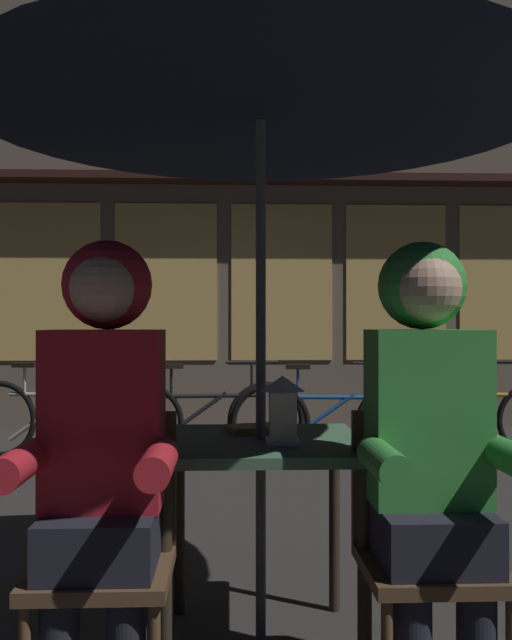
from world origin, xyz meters
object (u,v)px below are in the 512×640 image
cafe_table (261,467)px  book (255,429)px  lantern (283,408)px  patio_umbrella (261,68)px  potted_plant (465,384)px  bicycle_third (205,420)px  chair_right (424,540)px  bicycle_second (56,418)px  bicycle_fifth (474,418)px  chair_left (106,544)px  bicycle_fourth (332,421)px  person_left_hooded (103,427)px  person_right_hooded (429,425)px

cafe_table → book: bearing=94.8°
lantern → patio_umbrella: bearing=125.0°
potted_plant → bicycle_third: bearing=-158.1°
chair_right → patio_umbrella: bearing=142.5°
bicycle_second → lantern: bearing=-65.4°
bicycle_fifth → potted_plant: bearing=75.1°
cafe_table → chair_left: chair_left is taller
bicycle_second → bicycle_fourth: (2.31, -0.29, 0.00)m
cafe_table → bicycle_second: 3.84m
bicycle_second → bicycle_fifth: same height
bicycle_second → book: 3.70m
person_left_hooded → bicycle_third: 3.81m
cafe_table → chair_left: size_ratio=0.85×
bicycle_second → bicycle_fourth: same height
bicycle_fourth → book: bearing=-103.8°
lantern → bicycle_fifth: (1.90, 3.45, -0.51)m
chair_right → potted_plant: size_ratio=0.95×
bicycle_second → bicycle_fourth: bearing=-7.2°
chair_right → person_right_hooded: person_right_hooded is taller
bicycle_third → bicycle_fourth: (1.04, -0.15, 0.00)m
chair_right → bicycle_third: bearing=102.0°
bicycle_third → chair_left: bearing=-92.6°
patio_umbrella → bicycle_third: 3.77m
chair_right → bicycle_fifth: bearing=68.2°
chair_left → person_right_hooded: person_right_hooded is taller
person_right_hooded → bicycle_fourth: bearing=86.0°
cafe_table → book: book is taller
patio_umbrella → book: (-0.01, 0.16, -1.31)m
cafe_table → chair_right: chair_right is taller
chair_left → chair_right: bearing=0.0°
patio_umbrella → chair_left: size_ratio=2.66×
chair_left → book: (0.47, 0.53, 0.26)m
lantern → chair_right: (0.41, -0.27, -0.37)m
chair_right → potted_plant: 5.05m
lantern → bicycle_third: (-0.38, 3.44, -0.51)m
book → bicycle_fifth: bearing=41.3°
patio_umbrella → bicycle_fifth: 4.25m
chair_left → potted_plant: (2.72, 4.74, 0.05)m
cafe_table → bicycle_fifth: size_ratio=0.44×
chair_left → bicycle_fourth: (1.22, 3.57, -0.14)m
chair_left → bicycle_second: size_ratio=0.52×
bicycle_second → bicycle_third: same height
cafe_table → potted_plant: potted_plant is taller
person_right_hooded → bicycle_fourth: person_right_hooded is taller
bicycle_fifth → person_left_hooded: bearing=-123.0°
person_left_hooded → bicycle_third: size_ratio=0.83×
book → patio_umbrella: bearing=-102.0°
person_right_hooded → bicycle_fifth: (1.49, 3.78, -0.50)m
cafe_table → bicycle_third: size_ratio=0.44×
person_left_hooded → book: 0.75m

